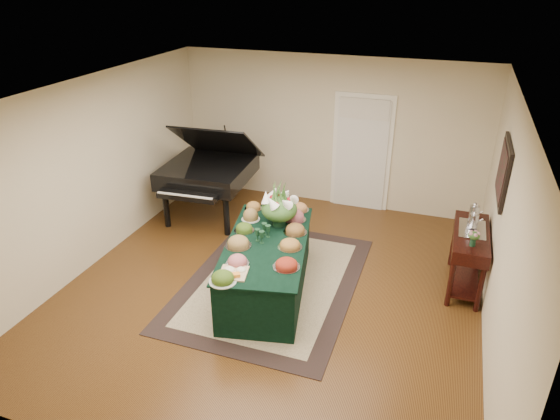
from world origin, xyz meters
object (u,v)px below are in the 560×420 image
(buffet_table, at_px, (267,266))
(floral_centerpiece, at_px, (279,205))
(grand_piano, at_px, (208,171))
(mahogany_sideboard, at_px, (470,245))

(buffet_table, distance_m, floral_centerpiece, 0.86)
(floral_centerpiece, distance_m, grand_piano, 2.19)
(buffet_table, relative_size, grand_piano, 1.33)
(floral_centerpiece, height_order, grand_piano, grand_piano)
(grand_piano, relative_size, mahogany_sideboard, 1.41)
(buffet_table, relative_size, mahogany_sideboard, 1.88)
(floral_centerpiece, bearing_deg, mahogany_sideboard, 10.69)
(grand_piano, distance_m, mahogany_sideboard, 4.38)
(mahogany_sideboard, bearing_deg, buffet_table, -158.47)
(buffet_table, xyz_separation_m, mahogany_sideboard, (2.54, 1.00, 0.28))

